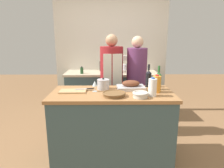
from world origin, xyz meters
TOP-DOWN VIEW (x-y plane):
  - ground_plane at (0.00, 0.00)m, footprint 12.00×12.00m
  - kitchen_island at (0.00, 0.00)m, footprint 1.51×0.70m
  - back_counter at (0.00, 1.46)m, footprint 1.78×0.60m
  - back_wall at (0.00, 1.81)m, footprint 2.28×0.10m
  - roasting_pan at (0.25, 0.13)m, footprint 0.37×0.26m
  - wicker_basket at (0.02, -0.16)m, footprint 0.27×0.27m
  - cutting_board at (-0.49, 0.02)m, footprint 0.33×0.19m
  - stock_pot at (-0.11, 0.15)m, footprint 0.16×0.16m
  - mixing_bowl at (0.32, -0.22)m, footprint 0.18×0.18m
  - juice_jug at (0.55, 0.00)m, footprint 0.10×0.10m
  - milk_jug at (0.46, -0.16)m, footprint 0.10×0.10m
  - wine_bottle_green at (0.50, 0.28)m, footprint 0.08×0.08m
  - wine_bottle_dark at (0.60, 0.13)m, footprint 0.07×0.07m
  - wine_glass_left at (-0.22, 0.04)m, footprint 0.06×0.06m
  - knife_chef at (-0.34, 0.09)m, footprint 0.24×0.08m
  - stand_mixer at (0.30, 1.40)m, footprint 0.18×0.14m
  - condiment_bottle_tall at (-0.21, 1.61)m, footprint 0.06×0.06m
  - condiment_bottle_short at (-0.55, 1.30)m, footprint 0.06×0.06m
  - condiment_bottle_extra at (0.50, 1.62)m, footprint 0.07×0.07m
  - person_cook_aproned at (0.00, 0.77)m, footprint 0.36×0.37m
  - person_cook_guest at (0.40, 0.78)m, footprint 0.32×0.32m

SIDE VIEW (x-z plane):
  - ground_plane at x=0.00m, z-range 0.00..0.00m
  - back_counter at x=0.00m, z-range 0.00..0.91m
  - kitchen_island at x=0.00m, z-range 0.00..0.92m
  - person_cook_guest at x=0.40m, z-range 0.09..1.68m
  - person_cook_aproned at x=0.00m, z-range 0.08..1.71m
  - cutting_board at x=-0.49m, z-range 0.91..0.93m
  - knife_chef at x=-0.34m, z-range 0.93..0.94m
  - wicker_basket at x=0.02m, z-range 0.92..0.96m
  - mixing_bowl at x=0.32m, z-range 0.92..0.98m
  - roasting_pan at x=0.25m, z-range 0.90..1.02m
  - condiment_bottle_extra at x=0.50m, z-range 0.90..1.03m
  - condiment_bottle_short at x=-0.55m, z-range 0.90..1.04m
  - stock_pot at x=-0.11m, z-range 0.90..1.06m
  - condiment_bottle_tall at x=-0.21m, z-range 0.90..1.11m
  - wine_glass_left at x=-0.22m, z-range 0.94..1.08m
  - juice_jug at x=0.55m, z-range 0.91..1.13m
  - milk_jug at x=0.46m, z-range 0.91..1.13m
  - wine_bottle_green at x=0.50m, z-range 0.88..1.19m
  - wine_bottle_dark at x=0.60m, z-range 0.88..1.19m
  - stand_mixer at x=0.30m, z-range 0.88..1.21m
  - back_wall at x=0.00m, z-range 0.00..2.55m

